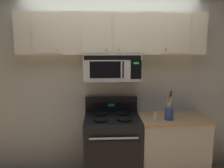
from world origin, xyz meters
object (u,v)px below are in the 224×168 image
object	(u,v)px
utensil_crock_blue	(169,112)
salt_shaker	(155,116)
over_range_microwave	(112,67)
stove_range	(112,147)

from	to	relation	value
utensil_crock_blue	salt_shaker	size ratio (longest dim) A/B	3.34
over_range_microwave	utensil_crock_blue	distance (m)	0.97
utensil_crock_blue	salt_shaker	bearing A→B (deg)	-170.04
over_range_microwave	salt_shaker	distance (m)	0.87
over_range_microwave	stove_range	bearing A→B (deg)	-89.86
stove_range	utensil_crock_blue	world-z (taller)	utensil_crock_blue
salt_shaker	stove_range	bearing A→B (deg)	162.07
over_range_microwave	salt_shaker	world-z (taller)	over_range_microwave
over_range_microwave	utensil_crock_blue	xyz separation A→B (m)	(0.74, -0.26, -0.57)
utensil_crock_blue	salt_shaker	distance (m)	0.20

